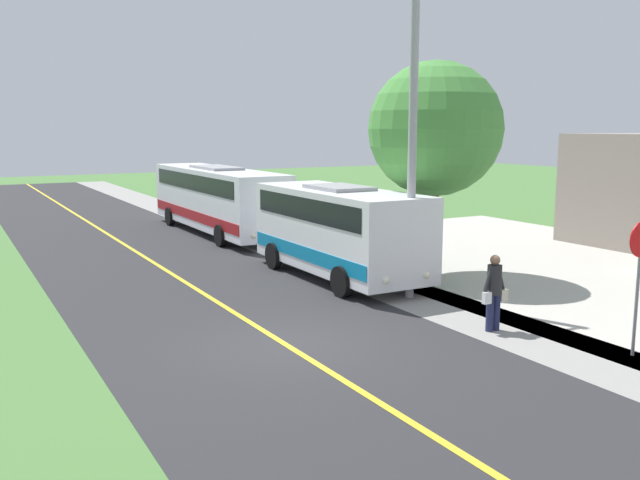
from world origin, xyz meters
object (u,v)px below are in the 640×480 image
object	(u,v)px
tree_curbside	(435,129)
transit_bus_rear	(217,197)
shuttle_bus_front	(339,228)
stop_sign	(640,265)
pedestrian_with_bags	(494,290)
street_light_pole	(410,124)

from	to	relation	value
tree_curbside	transit_bus_rear	bearing A→B (deg)	-76.21
shuttle_bus_front	stop_sign	size ratio (longest dim) A/B	2.56
pedestrian_with_bags	street_light_pole	bearing A→B (deg)	-91.90
transit_bus_rear	street_light_pole	size ratio (longest dim) A/B	1.27
stop_sign	pedestrian_with_bags	bearing A→B (deg)	-64.56
shuttle_bus_front	pedestrian_with_bags	size ratio (longest dim) A/B	4.04
transit_bus_rear	pedestrian_with_bags	world-z (taller)	transit_bus_rear
shuttle_bus_front	tree_curbside	world-z (taller)	tree_curbside
stop_sign	tree_curbside	distance (m)	8.98
street_light_pole	tree_curbside	bearing A→B (deg)	-141.03
shuttle_bus_front	stop_sign	bearing A→B (deg)	99.27
transit_bus_rear	pedestrian_with_bags	distance (m)	17.56
pedestrian_with_bags	stop_sign	distance (m)	3.25
shuttle_bus_front	street_light_pole	distance (m)	4.53
transit_bus_rear	tree_curbside	world-z (taller)	tree_curbside
transit_bus_rear	tree_curbside	size ratio (longest dim) A/B	1.65
street_light_pole	shuttle_bus_front	bearing A→B (deg)	-83.66
transit_bus_rear	stop_sign	distance (m)	20.41
shuttle_bus_front	transit_bus_rear	xyz separation A→B (m)	(0.05, -10.76, 0.05)
pedestrian_with_bags	street_light_pole	xyz separation A→B (m)	(-0.12, -3.62, 3.87)
street_light_pole	tree_curbside	distance (m)	3.23
pedestrian_with_bags	shuttle_bus_front	bearing A→B (deg)	-88.04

